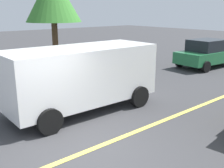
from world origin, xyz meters
name	(u,v)px	position (x,y,z in m)	size (l,w,h in m)	color
ground_plane	(81,154)	(0.00, 0.00, 0.00)	(80.00, 80.00, 0.00)	#38383A
lane_marking_centre	(161,122)	(3.00, 0.00, 0.01)	(28.00, 0.16, 0.01)	#E0D14C
white_van	(81,75)	(1.72, 2.47, 1.27)	(5.24, 2.34, 2.20)	white
car_green_mid_road	(208,53)	(11.82, 3.68, 0.83)	(4.49, 2.29, 1.67)	#236B3D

